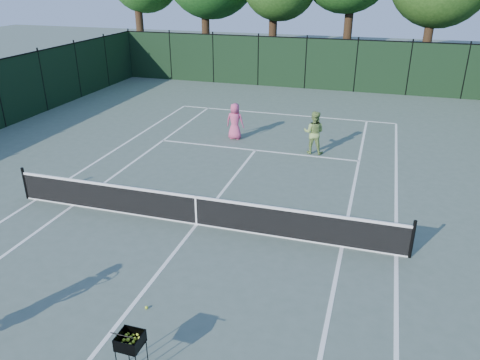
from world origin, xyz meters
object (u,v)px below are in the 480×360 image
(player_pink, at_px, (235,121))
(ball_hopper, at_px, (130,341))
(loose_ball_midcourt, at_px, (147,307))
(player_green, at_px, (314,132))

(player_pink, bearing_deg, ball_hopper, 99.95)
(ball_hopper, bearing_deg, player_pink, 100.64)
(ball_hopper, xyz_separation_m, loose_ball_midcourt, (-0.57, 1.61, -0.66))
(loose_ball_midcourt, bearing_deg, player_pink, 97.93)
(player_pink, height_order, ball_hopper, player_pink)
(player_green, distance_m, loose_ball_midcourt, 10.73)
(player_green, height_order, loose_ball_midcourt, player_green)
(player_green, bearing_deg, ball_hopper, 84.38)
(ball_hopper, distance_m, loose_ball_midcourt, 1.83)
(player_pink, xyz_separation_m, ball_hopper, (2.14, -12.89, -0.09))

